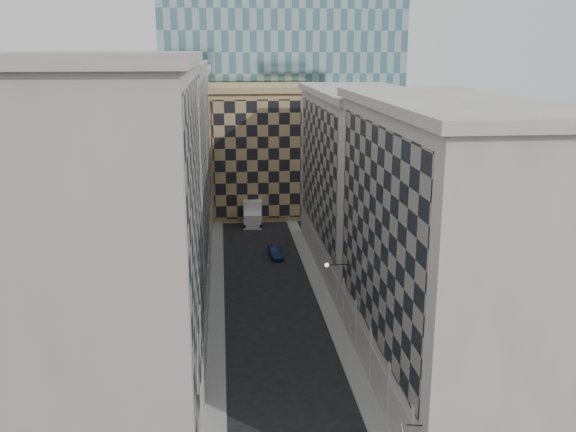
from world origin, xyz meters
TOP-DOWN VIEW (x-y plane):
  - sidewalk_west at (-5.25, 30.00)m, footprint 1.50×100.00m
  - sidewalk_east at (5.25, 30.00)m, footprint 1.50×100.00m
  - bldg_left_a at (-10.88, 11.00)m, footprint 10.80×22.80m
  - bldg_left_b at (-10.88, 33.00)m, footprint 10.80×22.80m
  - bldg_left_c at (-10.88, 55.00)m, footprint 10.80×22.80m
  - bldg_right_a at (10.88, 15.00)m, footprint 10.80×26.80m
  - bldg_right_b at (10.89, 42.00)m, footprint 10.80×28.80m
  - tan_block at (2.00, 67.90)m, footprint 16.80×14.80m
  - church_tower at (0.00, 82.00)m, footprint 7.20×7.20m
  - flagpoles_left at (-5.90, 6.00)m, footprint 0.10×6.33m
  - bracket_lamp at (4.38, 24.00)m, footprint 1.98×0.36m
  - box_truck at (-0.27, 60.67)m, footprint 2.91×6.39m
  - dark_car at (1.60, 45.15)m, footprint 1.69×4.04m

SIDE VIEW (x-z plane):
  - sidewalk_west at x=-5.25m, z-range 0.00..0.15m
  - sidewalk_east at x=5.25m, z-range 0.00..0.15m
  - dark_car at x=1.60m, z-range 0.00..1.30m
  - box_truck at x=-0.27m, z-range -0.22..3.21m
  - bracket_lamp at x=4.38m, z-range 6.02..6.38m
  - flagpoles_left at x=-5.90m, z-range 6.83..9.17m
  - tan_block at x=2.00m, z-range 0.04..18.84m
  - bldg_right_b at x=10.89m, z-range 0.00..19.70m
  - bldg_right_a at x=10.88m, z-range -0.03..20.67m
  - bldg_left_c at x=-10.88m, z-range -0.02..21.68m
  - bldg_left_b at x=-10.88m, z-range -0.03..22.67m
  - bldg_left_a at x=-10.88m, z-range -0.03..23.67m
  - church_tower at x=0.00m, z-range 1.20..52.70m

